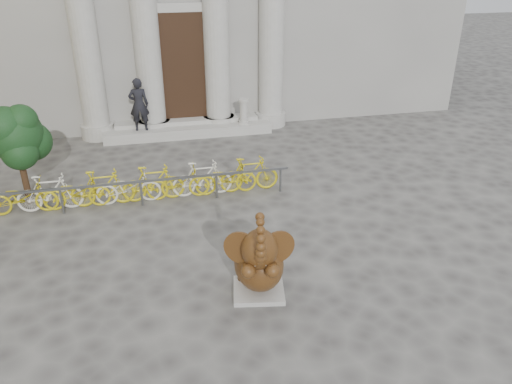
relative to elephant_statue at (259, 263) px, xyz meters
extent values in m
plane|color=#474442|center=(-0.38, 0.31, -0.72)|extent=(80.00, 80.00, 0.00)
cube|color=black|center=(-0.38, 10.23, 1.58)|extent=(2.40, 0.16, 4.00)
cylinder|color=#A8A59E|center=(-3.58, 10.11, 3.28)|extent=(0.90, 0.90, 8.00)
cylinder|color=#A8A59E|center=(-1.58, 10.11, 3.28)|extent=(0.90, 0.90, 8.00)
cylinder|color=#A8A59E|center=(0.82, 10.11, 3.28)|extent=(0.90, 0.90, 8.00)
cylinder|color=#A8A59E|center=(2.82, 10.11, 3.28)|extent=(0.90, 0.90, 8.00)
cube|color=#A8A59E|center=(-0.38, 9.71, -0.54)|extent=(6.00, 1.20, 0.36)
cube|color=#A8A59E|center=(0.01, 0.03, -0.67)|extent=(1.14, 1.06, 0.10)
ellipsoid|color=black|center=(0.05, 0.25, -0.33)|extent=(0.96, 0.93, 0.64)
ellipsoid|color=black|center=(0.01, 0.05, -0.05)|extent=(1.15, 1.35, 1.03)
cylinder|color=black|center=(-0.20, 0.42, -0.49)|extent=(0.35, 0.35, 0.26)
cylinder|color=black|center=(0.33, 0.33, -0.49)|extent=(0.35, 0.35, 0.26)
cylinder|color=black|center=(-0.28, -0.30, 0.15)|extent=(0.34, 0.63, 0.40)
cylinder|color=black|center=(0.15, -0.38, 0.15)|extent=(0.34, 0.63, 0.40)
ellipsoid|color=black|center=(-0.05, -0.30, 0.51)|extent=(0.78, 0.75, 0.80)
cylinder|color=black|center=(-0.37, -0.12, 0.47)|extent=(0.62, 0.36, 0.68)
cylinder|color=black|center=(0.30, -0.24, 0.47)|extent=(0.68, 0.14, 0.68)
cone|color=beige|center=(-0.21, -0.48, 0.35)|extent=(0.09, 0.23, 0.11)
cone|color=beige|center=(0.03, -0.52, 0.35)|extent=(0.16, 0.24, 0.11)
cube|color=slate|center=(-2.16, 4.36, -0.02)|extent=(8.00, 0.06, 0.06)
cylinder|color=slate|center=(-4.16, 4.36, -0.37)|extent=(0.06, 0.06, 0.70)
cylinder|color=slate|center=(-2.16, 4.36, -0.37)|extent=(0.06, 0.06, 0.70)
cylinder|color=slate|center=(-0.16, 4.36, -0.37)|extent=(0.06, 0.06, 0.70)
cylinder|color=slate|center=(1.64, 4.36, -0.37)|extent=(0.06, 0.06, 0.70)
imported|color=gold|center=(-5.12, 4.61, -0.22)|extent=(1.70, 0.50, 1.00)
imported|color=silver|center=(-4.46, 4.61, -0.22)|extent=(1.66, 0.47, 1.00)
imported|color=gold|center=(-3.81, 4.61, -0.22)|extent=(1.70, 0.50, 1.00)
imported|color=gold|center=(-3.15, 4.61, -0.22)|extent=(1.66, 0.47, 1.00)
imported|color=silver|center=(-2.49, 4.61, -0.22)|extent=(1.70, 0.50, 1.00)
imported|color=gold|center=(-1.83, 4.61, -0.22)|extent=(1.66, 0.47, 1.00)
imported|color=gold|center=(-1.17, 4.61, -0.22)|extent=(1.70, 0.50, 1.00)
imported|color=silver|center=(-0.51, 4.61, -0.22)|extent=(1.66, 0.47, 1.00)
imported|color=gold|center=(0.14, 4.61, -0.22)|extent=(1.70, 0.50, 1.00)
imported|color=gold|center=(0.80, 4.61, -0.22)|extent=(1.66, 0.47, 1.00)
cylinder|color=#332114|center=(-5.11, 5.18, 0.11)|extent=(0.17, 0.17, 1.66)
sphere|color=black|center=(-5.11, 5.18, 1.22)|extent=(1.39, 1.39, 1.39)
sphere|color=black|center=(-4.79, 5.37, 0.94)|extent=(1.02, 1.02, 1.02)
sphere|color=black|center=(-5.39, 5.41, 1.03)|extent=(0.92, 0.92, 0.92)
sphere|color=black|center=(-5.02, 4.91, 0.85)|extent=(0.92, 0.92, 0.92)
sphere|color=black|center=(-5.25, 5.00, 1.49)|extent=(1.02, 1.02, 1.02)
sphere|color=black|center=(-4.88, 5.09, 1.58)|extent=(0.83, 0.83, 0.83)
imported|color=black|center=(-2.05, 9.51, 0.56)|extent=(0.69, 0.46, 1.85)
cylinder|color=#A8A59E|center=(1.63, 9.41, -0.31)|extent=(0.38, 0.38, 0.11)
cylinder|color=#A8A59E|center=(1.63, 9.41, 0.06)|extent=(0.26, 0.26, 0.85)
cylinder|color=#A8A59E|center=(1.63, 9.41, 0.51)|extent=(0.38, 0.38, 0.09)
camera|label=1|loc=(-1.84, -7.79, 5.47)|focal=35.00mm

